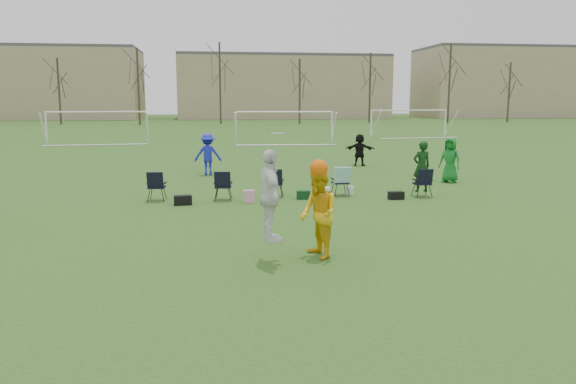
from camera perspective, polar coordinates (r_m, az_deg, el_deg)
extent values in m
plane|color=#274E18|center=(10.88, 0.79, -7.97)|extent=(260.00, 260.00, 0.00)
imported|color=#1A21C3|center=(24.88, -8.14, 3.81)|extent=(1.20, 0.72, 1.81)
imported|color=#136D24|center=(23.27, 16.14, 3.14)|extent=(1.00, 1.03, 1.79)
imported|color=black|center=(28.41, 7.29, 4.27)|extent=(1.54, 1.04, 1.60)
imported|color=white|center=(11.08, -1.82, -0.42)|extent=(0.59, 1.13, 1.85)
imported|color=yellow|center=(11.56, 3.11, -2.25)|extent=(0.89, 1.04, 1.84)
sphere|color=#EA5E0C|center=(11.41, 3.15, 2.43)|extent=(0.37, 0.37, 0.37)
cylinder|color=white|center=(10.99, -1.04, 5.96)|extent=(0.27, 0.27, 0.05)
imported|color=black|center=(19.60, 13.42, 2.53)|extent=(0.68, 0.49, 1.73)
cube|color=black|center=(17.86, -10.63, -0.82)|extent=(0.58, 0.36, 0.30)
cube|color=pink|center=(17.98, -4.00, -0.45)|extent=(0.36, 0.23, 0.40)
cube|color=#0E3418|center=(18.61, 1.57, -0.29)|extent=(0.48, 0.33, 0.28)
cube|color=white|center=(19.11, 3.66, 0.01)|extent=(0.45, 0.35, 0.32)
cylinder|color=white|center=(19.55, 6.31, 0.15)|extent=(0.26, 0.26, 0.30)
cube|color=black|center=(18.88, 10.92, -0.35)|extent=(0.51, 0.29, 0.26)
cube|color=black|center=(18.76, -13.20, 0.60)|extent=(0.65, 0.65, 0.96)
cube|color=black|center=(18.49, -6.61, 0.66)|extent=(0.66, 0.66, 0.96)
cube|color=black|center=(19.01, -1.34, 0.95)|extent=(0.69, 0.69, 0.96)
cube|color=black|center=(19.35, 5.34, 1.06)|extent=(0.63, 0.63, 0.96)
cube|color=black|center=(19.57, 13.47, 0.94)|extent=(0.61, 0.61, 0.96)
cylinder|color=white|center=(45.63, -23.35, 5.95)|extent=(0.12, 0.12, 2.40)
cylinder|color=white|center=(44.90, -14.10, 6.38)|extent=(0.12, 0.12, 2.40)
cylinder|color=white|center=(45.08, -18.84, 7.71)|extent=(7.28, 0.76, 0.12)
cylinder|color=white|center=(42.62, -5.32, 6.48)|extent=(0.12, 0.12, 2.40)
cylinder|color=white|center=(43.07, 4.50, 6.52)|extent=(0.12, 0.12, 2.40)
cylinder|color=white|center=(42.65, -0.39, 8.14)|extent=(7.29, 0.63, 0.12)
cylinder|color=white|center=(49.81, 8.45, 6.82)|extent=(0.12, 0.12, 2.40)
cylinder|color=white|center=(53.23, 15.68, 6.72)|extent=(0.12, 0.12, 2.40)
cylinder|color=white|center=(51.38, 12.23, 8.12)|extent=(7.25, 1.13, 0.12)
cylinder|color=#382B21|center=(84.30, -22.24, 9.43)|extent=(0.28, 0.28, 9.00)
cylinder|color=#382B21|center=(79.36, -14.96, 10.29)|extent=(0.28, 0.28, 10.20)
cylinder|color=#382B21|center=(81.83, -6.92, 10.91)|extent=(0.28, 0.28, 11.40)
cylinder|color=#382B21|center=(79.78, 1.19, 10.16)|extent=(0.28, 0.28, 9.00)
cylinder|color=#382B21|center=(85.13, 8.32, 10.41)|extent=(0.28, 0.28, 10.20)
cylinder|color=#382B21|center=(86.07, 16.07, 10.54)|extent=(0.28, 0.28, 11.40)
cylinder|color=#382B21|center=(93.63, 21.53, 9.39)|extent=(0.28, 0.28, 9.00)
cube|color=tan|center=(111.44, -25.75, 9.77)|extent=(42.00, 16.00, 12.00)
cube|color=tan|center=(107.16, -0.63, 10.46)|extent=(38.00, 16.00, 11.00)
cube|color=tan|center=(120.44, 20.46, 10.23)|extent=(30.00, 16.00, 13.00)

